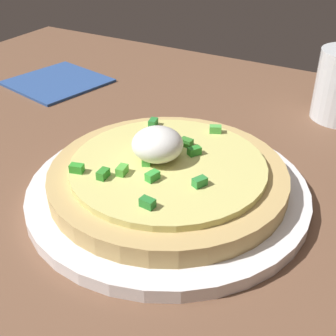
% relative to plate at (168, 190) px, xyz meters
% --- Properties ---
extents(dining_table, '(1.19, 0.84, 0.03)m').
position_rel_plate_xyz_m(dining_table, '(0.03, 0.02, -0.02)').
color(dining_table, brown).
rests_on(dining_table, ground).
extents(plate, '(0.28, 0.28, 0.01)m').
position_rel_plate_xyz_m(plate, '(0.00, 0.00, 0.00)').
color(plate, white).
rests_on(plate, dining_table).
extents(pizza, '(0.24, 0.24, 0.06)m').
position_rel_plate_xyz_m(pizza, '(-0.00, 0.00, 0.02)').
color(pizza, tan).
rests_on(pizza, plate).
extents(napkin, '(0.16, 0.16, 0.00)m').
position_rel_plate_xyz_m(napkin, '(-0.31, 0.18, -0.00)').
color(napkin, '#2B4C8C').
rests_on(napkin, dining_table).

